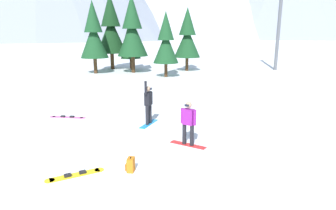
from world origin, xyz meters
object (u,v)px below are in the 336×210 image
at_px(pine_tree_young, 166,42).
at_px(ski_lift_tower, 281,5).
at_px(pine_tree_twin, 94,34).
at_px(loose_snowboard_near_right, 75,175).
at_px(loose_snowboard_near_left, 68,117).
at_px(snowboarder_midground, 148,104).
at_px(pine_tree_slender, 111,28).
at_px(pine_tree_broad, 132,31).
at_px(pine_tree_leaning, 187,37).
at_px(snowboarder_foreground, 188,123).
at_px(pine_tree_tall, 130,42).
at_px(backpack_orange, 131,165).

bearing_deg(pine_tree_young, ski_lift_tower, 27.39).
xyz_separation_m(pine_tree_twin, ski_lift_tower, (19.23, 4.18, 2.97)).
height_order(loose_snowboard_near_right, loose_snowboard_near_left, same).
bearing_deg(loose_snowboard_near_right, snowboarder_midground, 73.51).
distance_m(snowboarder_midground, pine_tree_slender, 21.79).
relative_size(pine_tree_broad, pine_tree_twin, 1.09).
bearing_deg(snowboarder_midground, ski_lift_tower, 61.11).
bearing_deg(pine_tree_leaning, loose_snowboard_near_right, -97.30).
bearing_deg(pine_tree_broad, snowboarder_midground, -77.24).
relative_size(snowboarder_foreground, loose_snowboard_near_right, 1.04).
height_order(pine_tree_broad, pine_tree_tall, pine_tree_broad).
distance_m(backpack_orange, pine_tree_tall, 25.94).
xyz_separation_m(backpack_orange, pine_tree_young, (-0.40, 19.52, 3.06)).
bearing_deg(pine_tree_young, loose_snowboard_near_right, -93.48).
distance_m(loose_snowboard_near_left, pine_tree_twin, 16.73).
height_order(loose_snowboard_near_left, pine_tree_slender, pine_tree_slender).
xyz_separation_m(pine_tree_leaning, ski_lift_tower, (9.89, 1.46, 3.25)).
bearing_deg(snowboarder_midground, pine_tree_tall, 103.12).
relative_size(snowboarder_foreground, pine_tree_young, 0.28).
distance_m(snowboarder_foreground, pine_tree_slender, 24.75).
relative_size(loose_snowboard_near_left, pine_tree_broad, 0.24).
bearing_deg(pine_tree_slender, backpack_orange, -74.49).
distance_m(pine_tree_twin, pine_tree_tall, 4.94).
height_order(pine_tree_tall, ski_lift_tower, ski_lift_tower).
distance_m(pine_tree_leaning, pine_tree_broad, 5.92).
bearing_deg(ski_lift_tower, loose_snowboard_near_right, -116.60).
bearing_deg(snowboarder_midground, loose_snowboard_near_left, 169.47).
distance_m(pine_tree_young, ski_lift_tower, 13.81).
distance_m(backpack_orange, pine_tree_twin, 23.15).
bearing_deg(pine_tree_leaning, snowboarder_foreground, -89.41).
bearing_deg(pine_tree_leaning, ski_lift_tower, 8.39).
relative_size(snowboarder_midground, loose_snowboard_near_right, 1.27).
xyz_separation_m(pine_tree_young, pine_tree_slender, (-6.58, 5.65, 1.25)).
relative_size(snowboarder_foreground, ski_lift_tower, 0.14).
distance_m(snowboarder_midground, ski_lift_tower, 24.54).
distance_m(pine_tree_broad, ski_lift_tower, 16.05).
height_order(snowboarder_foreground, pine_tree_young, pine_tree_young).
distance_m(pine_tree_young, pine_tree_tall, 7.32).
bearing_deg(loose_snowboard_near_left, snowboarder_midground, -10.53).
bearing_deg(loose_snowboard_near_left, snowboarder_foreground, -28.47).
xyz_separation_m(loose_snowboard_near_right, pine_tree_leaning, (3.15, 24.59, 3.63)).
bearing_deg(loose_snowboard_near_right, backpack_orange, 13.69).
bearing_deg(loose_snowboard_near_right, ski_lift_tower, 63.40).
bearing_deg(loose_snowboard_near_right, pine_tree_slender, 101.87).
xyz_separation_m(snowboarder_midground, ski_lift_tower, (11.51, 20.85, 5.91)).
distance_m(loose_snowboard_near_left, pine_tree_broad, 17.29).
bearing_deg(pine_tree_tall, pine_tree_young, -52.48).
relative_size(pine_tree_young, pine_tree_tall, 1.10).
distance_m(backpack_orange, pine_tree_broad, 23.07).
bearing_deg(snowboarder_foreground, pine_tree_twin, 116.51).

